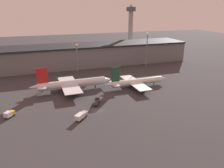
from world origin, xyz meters
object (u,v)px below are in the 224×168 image
airplane_0 (72,84)px  service_vehicle_0 (81,116)px  service_vehicle_1 (96,102)px  service_vehicle_2 (9,114)px  control_tower (131,26)px  airplane_1 (136,82)px

airplane_0 → service_vehicle_0: bearing=-94.1°
airplane_0 → service_vehicle_1: size_ratio=5.92×
service_vehicle_1 → service_vehicle_2: size_ratio=1.54×
service_vehicle_2 → control_tower: control_tower is taller
service_vehicle_1 → control_tower: 129.23m
service_vehicle_0 → control_tower: size_ratio=0.14×
service_vehicle_0 → service_vehicle_1: bearing=5.1°
service_vehicle_2 → service_vehicle_1: bearing=-52.8°
service_vehicle_0 → airplane_0: bearing=40.9°
service_vehicle_0 → service_vehicle_1: service_vehicle_0 is taller
airplane_0 → airplane_1: size_ratio=1.17×
service_vehicle_0 → service_vehicle_2: bearing=112.1°
airplane_0 → service_vehicle_0: size_ratio=6.92×
airplane_1 → service_vehicle_2: 70.23m
airplane_0 → service_vehicle_0: airplane_0 is taller
control_tower → service_vehicle_0: bearing=-121.8°
service_vehicle_0 → control_tower: 144.90m
airplane_0 → service_vehicle_2: bearing=-143.6°
service_vehicle_0 → service_vehicle_2: (-29.02, 11.64, -0.00)m
airplane_0 → service_vehicle_2: size_ratio=9.14×
airplane_0 → service_vehicle_1: bearing=-71.2°
service_vehicle_2 → control_tower: bearing=-7.7°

